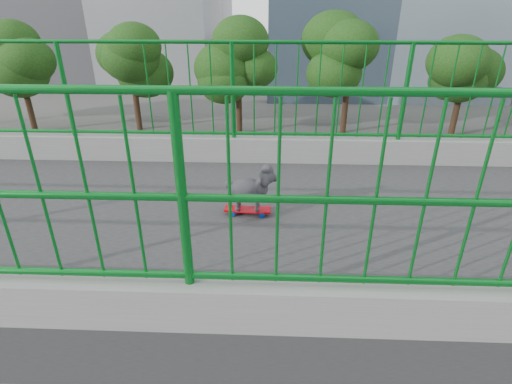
{
  "coord_description": "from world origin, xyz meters",
  "views": [
    {
      "loc": [
        3.19,
        -1.54,
        8.74
      ],
      "look_at": [
        -0.65,
        -1.7,
        6.91
      ],
      "focal_mm": 27.18,
      "sensor_mm": 36.0,
      "label": 1
    }
  ],
  "objects_px": {
    "poodle": "(250,187)",
    "car_4": "(492,158)",
    "car_0": "(121,295)",
    "car_5": "(31,293)",
    "skateboard": "(248,210)",
    "car_6": "(259,242)",
    "car_3": "(343,178)",
    "car_2": "(393,207)"
  },
  "relations": [
    {
      "from": "skateboard",
      "to": "car_3",
      "type": "height_order",
      "value": "skateboard"
    },
    {
      "from": "poodle",
      "to": "car_2",
      "type": "bearing_deg",
      "value": 158.65
    },
    {
      "from": "poodle",
      "to": "car_5",
      "type": "bearing_deg",
      "value": -126.79
    },
    {
      "from": "skateboard",
      "to": "car_4",
      "type": "height_order",
      "value": "skateboard"
    },
    {
      "from": "car_4",
      "to": "poodle",
      "type": "bearing_deg",
      "value": 144.9
    },
    {
      "from": "car_3",
      "to": "car_4",
      "type": "distance_m",
      "value": 9.77
    },
    {
      "from": "skateboard",
      "to": "car_0",
      "type": "bearing_deg",
      "value": -141.1
    },
    {
      "from": "poodle",
      "to": "skateboard",
      "type": "bearing_deg",
      "value": -90.0
    },
    {
      "from": "car_4",
      "to": "car_0",
      "type": "bearing_deg",
      "value": 126.07
    },
    {
      "from": "car_3",
      "to": "poodle",
      "type": "bearing_deg",
      "value": 165.63
    },
    {
      "from": "poodle",
      "to": "car_4",
      "type": "xyz_separation_m",
      "value": [
        -18.82,
        13.23,
        -6.51
      ]
    },
    {
      "from": "poodle",
      "to": "car_4",
      "type": "distance_m",
      "value": 23.91
    },
    {
      "from": "car_2",
      "to": "car_3",
      "type": "distance_m",
      "value": 3.62
    },
    {
      "from": "poodle",
      "to": "car_0",
      "type": "height_order",
      "value": "poodle"
    },
    {
      "from": "car_2",
      "to": "car_5",
      "type": "bearing_deg",
      "value": 116.47
    },
    {
      "from": "car_3",
      "to": "car_6",
      "type": "bearing_deg",
      "value": 146.69
    },
    {
      "from": "skateboard",
      "to": "car_6",
      "type": "height_order",
      "value": "skateboard"
    },
    {
      "from": "car_4",
      "to": "car_5",
      "type": "distance_m",
      "value": 24.08
    },
    {
      "from": "car_4",
      "to": "car_6",
      "type": "height_order",
      "value": "car_4"
    },
    {
      "from": "poodle",
      "to": "car_2",
      "type": "distance_m",
      "value": 15.17
    },
    {
      "from": "poodle",
      "to": "car_0",
      "type": "distance_m",
      "value": 9.87
    },
    {
      "from": "skateboard",
      "to": "car_6",
      "type": "relative_size",
      "value": 0.08
    },
    {
      "from": "car_0",
      "to": "car_2",
      "type": "relative_size",
      "value": 0.9
    },
    {
      "from": "car_0",
      "to": "skateboard",
      "type": "bearing_deg",
      "value": 35.64
    },
    {
      "from": "car_4",
      "to": "car_6",
      "type": "relative_size",
      "value": 0.84
    },
    {
      "from": "car_2",
      "to": "car_5",
      "type": "height_order",
      "value": "car_5"
    },
    {
      "from": "car_6",
      "to": "car_2",
      "type": "bearing_deg",
      "value": 118.5
    },
    {
      "from": "car_2",
      "to": "car_6",
      "type": "distance_m",
      "value": 6.71
    },
    {
      "from": "car_3",
      "to": "car_0",
      "type": "bearing_deg",
      "value": 139.0
    },
    {
      "from": "car_5",
      "to": "car_6",
      "type": "height_order",
      "value": "car_5"
    },
    {
      "from": "poodle",
      "to": "car_6",
      "type": "height_order",
      "value": "poodle"
    },
    {
      "from": "poodle",
      "to": "car_0",
      "type": "relative_size",
      "value": 0.11
    },
    {
      "from": "car_3",
      "to": "car_5",
      "type": "xyz_separation_m",
      "value": [
        9.6,
        -11.17,
        0.08
      ]
    },
    {
      "from": "poodle",
      "to": "car_6",
      "type": "xyz_separation_m",
      "value": [
        -9.22,
        -0.21,
        -6.53
      ]
    },
    {
      "from": "car_2",
      "to": "car_3",
      "type": "xyz_separation_m",
      "value": [
        -3.2,
        -1.69,
        -0.01
      ]
    },
    {
      "from": "car_3",
      "to": "car_6",
      "type": "xyz_separation_m",
      "value": [
        6.4,
        -4.21,
        0.07
      ]
    },
    {
      "from": "car_3",
      "to": "car_4",
      "type": "xyz_separation_m",
      "value": [
        -3.2,
        9.23,
        0.08
      ]
    },
    {
      "from": "car_3",
      "to": "car_6",
      "type": "relative_size",
      "value": 0.87
    },
    {
      "from": "car_2",
      "to": "car_6",
      "type": "height_order",
      "value": "car_6"
    },
    {
      "from": "poodle",
      "to": "car_2",
      "type": "xyz_separation_m",
      "value": [
        -12.42,
        5.69,
        -6.58
      ]
    },
    {
      "from": "car_5",
      "to": "car_6",
      "type": "distance_m",
      "value": 7.66
    },
    {
      "from": "skateboard",
      "to": "car_4",
      "type": "relative_size",
      "value": 0.1
    }
  ]
}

